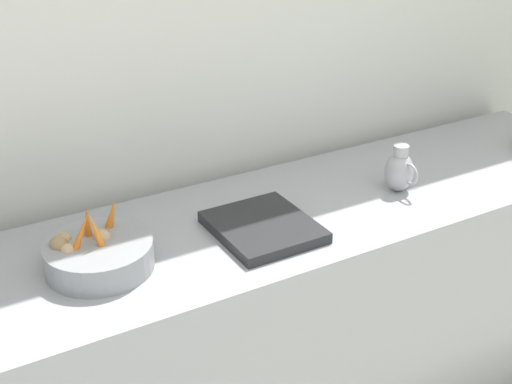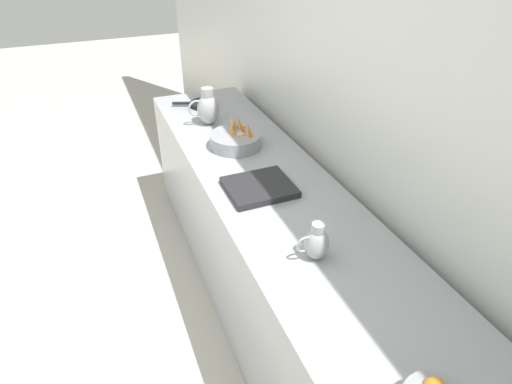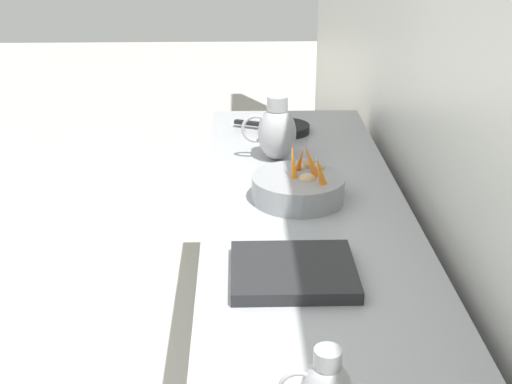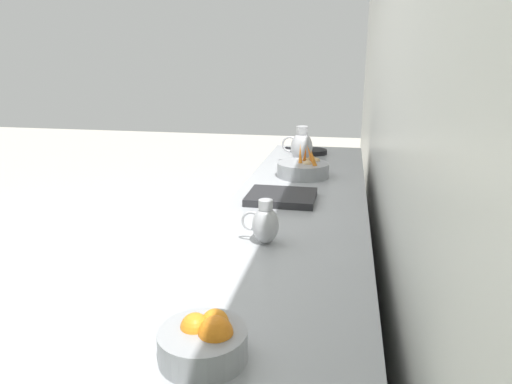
# 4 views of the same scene
# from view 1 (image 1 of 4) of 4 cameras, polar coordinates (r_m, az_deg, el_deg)

# --- Properties ---
(prep_counter) EXTENTS (0.69, 3.14, 0.90)m
(prep_counter) POSITION_cam_1_polar(r_m,az_deg,el_deg) (2.51, -0.43, -11.46)
(prep_counter) COLOR #9EA0A5
(prep_counter) RESTS_ON ground_plane
(vegetable_colander) EXTENTS (0.32, 0.32, 0.20)m
(vegetable_colander) POSITION_cam_1_polar(r_m,az_deg,el_deg) (2.05, -12.99, -5.05)
(vegetable_colander) COLOR gray
(vegetable_colander) RESTS_ON prep_counter
(metal_pitcher_short) EXTENTS (0.15, 0.10, 0.17)m
(metal_pitcher_short) POSITION_cam_1_polar(r_m,az_deg,el_deg) (2.49, 11.82, 1.75)
(metal_pitcher_short) COLOR #A3A3A8
(metal_pitcher_short) RESTS_ON prep_counter
(counter_sink_basin) EXTENTS (0.34, 0.30, 0.04)m
(counter_sink_basin) POSITION_cam_1_polar(r_m,az_deg,el_deg) (2.19, 0.60, -2.93)
(counter_sink_basin) COLOR #232326
(counter_sink_basin) RESTS_ON prep_counter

